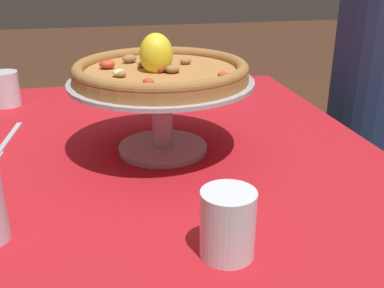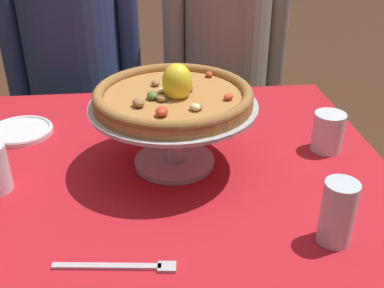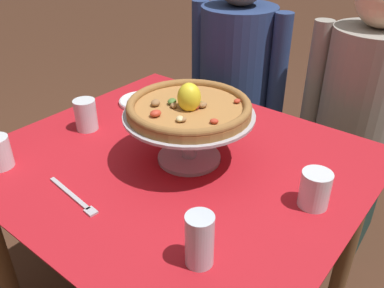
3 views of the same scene
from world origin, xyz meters
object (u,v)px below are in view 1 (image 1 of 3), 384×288
(pizza_stand, at_px, (162,103))
(side_plate, at_px, (206,91))
(dinner_fork, at_px, (6,142))
(pizza, at_px, (160,70))
(water_glass_side_left, at_px, (118,84))
(water_glass_front_left, at_px, (5,91))
(diner_left, at_px, (380,126))
(water_glass_side_right, at_px, (228,228))

(pizza_stand, distance_m, side_plate, 0.45)
(pizza_stand, distance_m, dinner_fork, 0.37)
(pizza, height_order, water_glass_side_left, pizza)
(pizza, relative_size, side_plate, 2.10)
(pizza_stand, bearing_deg, pizza, -64.06)
(water_glass_front_left, xyz_separation_m, diner_left, (0.08, 1.14, -0.17))
(pizza_stand, distance_m, pizza, 0.07)
(pizza_stand, xyz_separation_m, water_glass_front_left, (-0.41, -0.38, -0.07))
(dinner_fork, relative_size, diner_left, 0.18)
(diner_left, bearing_deg, side_plate, -97.01)
(water_glass_side_right, bearing_deg, pizza, -175.27)
(water_glass_side_left, xyz_separation_m, diner_left, (0.06, 0.83, -0.17))
(water_glass_side_left, relative_size, diner_left, 0.09)
(pizza, xyz_separation_m, water_glass_front_left, (-0.41, -0.38, -0.13))
(diner_left, bearing_deg, water_glass_front_left, -93.96)
(pizza_stand, distance_m, water_glass_front_left, 0.56)
(water_glass_side_left, bearing_deg, water_glass_side_right, 7.28)
(water_glass_side_right, xyz_separation_m, dinner_fork, (-0.49, -0.37, -0.04))
(side_plate, relative_size, diner_left, 0.14)
(pizza_stand, distance_m, diner_left, 0.86)
(water_glass_side_right, relative_size, side_plate, 0.58)
(side_plate, xyz_separation_m, diner_left, (0.07, 0.57, -0.13))
(diner_left, bearing_deg, pizza, -66.59)
(water_glass_side_right, relative_size, water_glass_front_left, 1.03)
(water_glass_side_left, bearing_deg, side_plate, 91.18)
(water_glass_front_left, height_order, side_plate, water_glass_front_left)
(water_glass_side_left, height_order, dinner_fork, water_glass_side_left)
(pizza_stand, relative_size, dinner_fork, 1.74)
(pizza_stand, relative_size, water_glass_front_left, 3.98)
(water_glass_front_left, bearing_deg, water_glass_side_right, 27.23)
(water_glass_front_left, bearing_deg, water_glass_side_left, 87.30)
(water_glass_side_right, xyz_separation_m, side_plate, (-0.78, 0.16, -0.03))
(water_glass_side_right, bearing_deg, dinner_fork, -143.49)
(pizza, distance_m, side_plate, 0.48)
(pizza_stand, height_order, dinner_fork, pizza_stand)
(pizza_stand, bearing_deg, water_glass_side_right, 4.57)
(water_glass_front_left, height_order, diner_left, diner_left)
(water_glass_front_left, relative_size, side_plate, 0.56)
(pizza_stand, height_order, diner_left, diner_left)
(water_glass_side_left, distance_m, water_glass_front_left, 0.31)
(water_glass_side_right, bearing_deg, side_plate, 168.17)
(pizza, distance_m, water_glass_side_left, 0.42)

